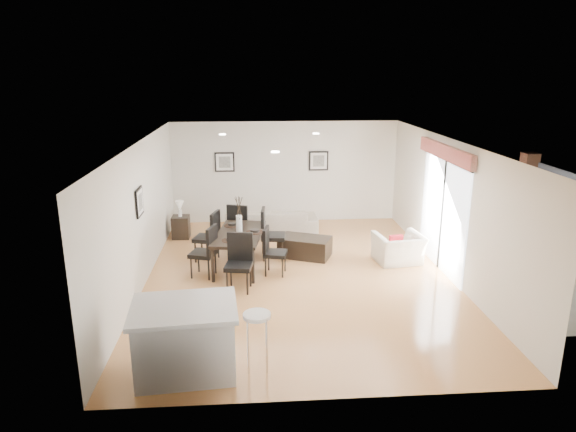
{
  "coord_description": "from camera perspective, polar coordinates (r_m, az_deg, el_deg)",
  "views": [
    {
      "loc": [
        -0.92,
        -9.51,
        3.98
      ],
      "look_at": [
        -0.18,
        0.4,
        1.15
      ],
      "focal_mm": 32.0,
      "sensor_mm": 36.0,
      "label": 1
    }
  ],
  "objects": [
    {
      "name": "dining_chair_efar",
      "position": [
        11.12,
        -2.14,
        -1.68
      ],
      "size": [
        0.55,
        0.55,
        1.12
      ],
      "rotation": [
        0.0,
        0.0,
        1.48
      ],
      "color": "black",
      "rests_on": "ground"
    },
    {
      "name": "courtyard_plant_a",
      "position": [
        12.0,
        29.28,
        -3.78
      ],
      "size": [
        0.83,
        0.78,
        0.73
      ],
      "primitive_type": "imported",
      "rotation": [
        0.0,
        0.0,
        -0.41
      ],
      "color": "#3D5D27",
      "rests_on": "ground"
    },
    {
      "name": "framed_print_back_right",
      "position": [
        13.8,
        3.42,
        6.14
      ],
      "size": [
        0.52,
        0.04,
        0.52
      ],
      "color": "black",
      "rests_on": "wall_back"
    },
    {
      "name": "sliding_door",
      "position": [
        10.8,
        16.92,
        2.81
      ],
      "size": [
        0.12,
        2.7,
        2.57
      ],
      "color": "white",
      "rests_on": "wall_right"
    },
    {
      "name": "framed_print_back_left",
      "position": [
        13.7,
        -7.06,
        5.97
      ],
      "size": [
        0.52,
        0.04,
        0.52
      ],
      "color": "black",
      "rests_on": "wall_back"
    },
    {
      "name": "wall_front",
      "position": [
        6.18,
        4.78,
        -9.39
      ],
      "size": [
        6.0,
        0.04,
        2.7
      ],
      "primitive_type": "cube",
      "color": "silver",
      "rests_on": "ground"
    },
    {
      "name": "wall_left",
      "position": [
        10.09,
        -15.99,
        0.14
      ],
      "size": [
        0.04,
        8.0,
        2.7
      ],
      "primitive_type": "cube",
      "color": "silver",
      "rests_on": "ground"
    },
    {
      "name": "vase",
      "position": [
        10.55,
        -5.47,
        -0.08
      ],
      "size": [
        0.83,
        1.37,
        0.77
      ],
      "color": "white",
      "rests_on": "dining_table"
    },
    {
      "name": "dining_chair_wfar",
      "position": [
        11.13,
        -8.61,
        -1.93
      ],
      "size": [
        0.61,
        0.61,
        1.09
      ],
      "rotation": [
        0.0,
        0.0,
        -1.84
      ],
      "color": "black",
      "rests_on": "ground"
    },
    {
      "name": "side_table",
      "position": [
        12.86,
        -11.81,
        -1.21
      ],
      "size": [
        0.42,
        0.42,
        0.55
      ],
      "primitive_type": "cube",
      "rotation": [
        0.0,
        0.0,
        -0.02
      ],
      "color": "black",
      "rests_on": "ground"
    },
    {
      "name": "ceiling",
      "position": [
        9.64,
        1.28,
        8.25
      ],
      "size": [
        6.0,
        8.0,
        0.02
      ],
      "primitive_type": "cube",
      "color": "white",
      "rests_on": "wall_back"
    },
    {
      "name": "ground",
      "position": [
        10.35,
        1.19,
        -6.73
      ],
      "size": [
        8.0,
        8.0,
        0.0
      ],
      "primitive_type": "plane",
      "color": "tan",
      "rests_on": "ground"
    },
    {
      "name": "courtyard",
      "position": [
        12.93,
        29.14,
        0.16
      ],
      "size": [
        6.0,
        6.0,
        2.0
      ],
      "color": "gray",
      "rests_on": "ground"
    },
    {
      "name": "courtyard_plant_b",
      "position": [
        12.88,
        26.57,
        -2.18
      ],
      "size": [
        0.42,
        0.42,
        0.72
      ],
      "primitive_type": "imported",
      "rotation": [
        0.0,
        0.0,
        0.05
      ],
      "color": "#3D5D27",
      "rests_on": "ground"
    },
    {
      "name": "dining_chair_head",
      "position": [
        9.65,
        -5.43,
        -4.72
      ],
      "size": [
        0.55,
        0.55,
        1.07
      ],
      "rotation": [
        0.0,
        0.0,
        -0.16
      ],
      "color": "black",
      "rests_on": "ground"
    },
    {
      "name": "dining_chair_wnear",
      "position": [
        10.28,
        -8.99,
        -3.61
      ],
      "size": [
        0.59,
        0.59,
        1.05
      ],
      "rotation": [
        0.0,
        0.0,
        -1.88
      ],
      "color": "black",
      "rests_on": "ground"
    },
    {
      "name": "table_lamp",
      "position": [
        12.72,
        -11.94,
        1.05
      ],
      "size": [
        0.2,
        0.2,
        0.39
      ],
      "color": "white",
      "rests_on": "side_table"
    },
    {
      "name": "dining_table",
      "position": [
        10.67,
        -5.41,
        -2.24
      ],
      "size": [
        1.16,
        1.92,
        0.75
      ],
      "rotation": [
        0.0,
        0.0,
        -0.15
      ],
      "color": "black",
      "rests_on": "ground"
    },
    {
      "name": "wall_back",
      "position": [
        13.8,
        -0.34,
        4.9
      ],
      "size": [
        6.0,
        0.04,
        2.7
      ],
      "primitive_type": "cube",
      "color": "silver",
      "rests_on": "ground"
    },
    {
      "name": "kitchen_island",
      "position": [
        7.24,
        -11.33,
        -13.22
      ],
      "size": [
        1.48,
        1.19,
        0.98
      ],
      "rotation": [
        0.0,
        0.0,
        0.08
      ],
      "color": "silver",
      "rests_on": "ground"
    },
    {
      "name": "sofa",
      "position": [
        12.81,
        -1.89,
        -0.66
      ],
      "size": [
        2.3,
        0.94,
        0.67
      ],
      "primitive_type": "imported",
      "rotation": [
        0.0,
        0.0,
        3.16
      ],
      "color": "gray",
      "rests_on": "ground"
    },
    {
      "name": "dining_chair_enear",
      "position": [
        10.31,
        -1.87,
        -3.61
      ],
      "size": [
        0.52,
        0.52,
        0.97
      ],
      "rotation": [
        0.0,
        0.0,
        1.35
      ],
      "color": "black",
      "rests_on": "ground"
    },
    {
      "name": "framed_print_left_wall",
      "position": [
        9.82,
        -16.17,
        1.51
      ],
      "size": [
        0.04,
        0.52,
        0.52
      ],
      "rotation": [
        0.0,
        0.0,
        1.57
      ],
      "color": "black",
      "rests_on": "wall_left"
    },
    {
      "name": "dining_chair_foot",
      "position": [
        11.75,
        -5.44,
        -0.9
      ],
      "size": [
        0.61,
        0.61,
        1.08
      ],
      "rotation": [
        0.0,
        0.0,
        2.83
      ],
      "color": "black",
      "rests_on": "ground"
    },
    {
      "name": "bar_stool",
      "position": [
        7.08,
        -3.47,
        -11.62
      ],
      "size": [
        0.38,
        0.38,
        0.83
      ],
      "color": "white",
      "rests_on": "ground"
    },
    {
      "name": "armchair",
      "position": [
        11.22,
        12.18,
        -3.56
      ],
      "size": [
        1.08,
        0.98,
        0.63
      ],
      "primitive_type": "imported",
      "rotation": [
        0.0,
        0.0,
        3.28
      ],
      "color": "beige",
      "rests_on": "ground"
    },
    {
      "name": "wall_right",
      "position": [
        10.62,
        17.57,
        0.78
      ],
      "size": [
        0.04,
        8.0,
        2.7
      ],
      "primitive_type": "cube",
      "color": "silver",
      "rests_on": "ground"
    },
    {
      "name": "cushion",
      "position": [
        11.06,
        11.91,
        -2.81
      ],
      "size": [
        0.3,
        0.14,
        0.28
      ],
      "primitive_type": "cube",
      "rotation": [
        0.0,
        0.0,
        3.32
      ],
      "color": "#A8151E",
      "rests_on": "armchair"
    },
    {
      "name": "coffee_table",
      "position": [
        11.37,
        1.9,
        -3.45
      ],
      "size": [
        1.26,
        1.03,
        0.44
      ],
      "primitive_type": "cube",
      "rotation": [
        0.0,
        0.0,
        -0.4
      ],
      "color": "black",
      "rests_on": "ground"
    }
  ]
}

